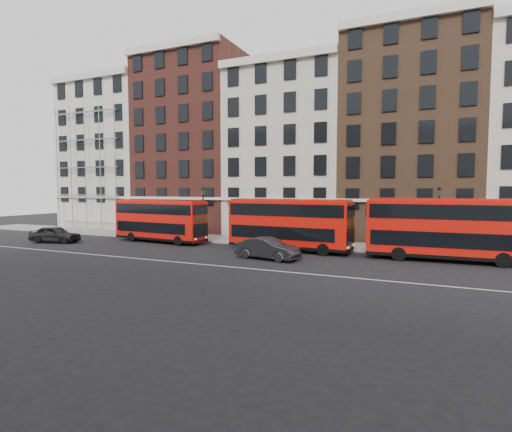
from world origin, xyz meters
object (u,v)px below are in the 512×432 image
at_px(bus_b, 160,220).
at_px(car_rear, 55,234).
at_px(bus_c, 289,223).
at_px(bus_d, 445,228).
at_px(car_front, 267,248).

distance_m(bus_b, car_rear, 10.41).
xyz_separation_m(bus_b, bus_c, (13.46, -0.00, 0.13)).
bearing_deg(bus_d, bus_b, 178.45).
distance_m(bus_c, car_front, 4.69).
bearing_deg(bus_c, car_rear, -165.76).
height_order(bus_c, car_front, bus_c).
height_order(bus_d, car_rear, bus_d).
bearing_deg(bus_d, bus_c, 178.45).
bearing_deg(car_front, bus_d, -60.35).
distance_m(bus_b, car_front, 14.09).
xyz_separation_m(bus_b, car_rear, (-9.33, -4.39, -1.43)).
distance_m(bus_d, car_front, 13.08).
bearing_deg(bus_b, car_rear, -149.11).
xyz_separation_m(bus_d, car_front, (-12.20, -4.42, -1.65)).
xyz_separation_m(bus_b, bus_d, (25.50, -0.00, 0.22)).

